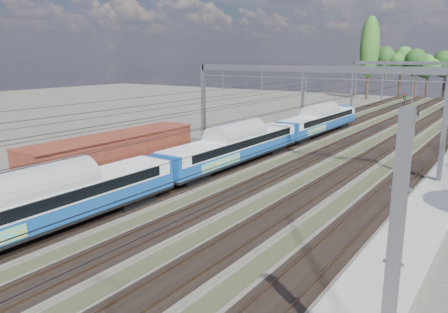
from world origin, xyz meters
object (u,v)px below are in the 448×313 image
Objects in this scene: worker at (419,112)px; signal_near at (403,110)px; freight_boxcar at (114,156)px; emu_train at (233,142)px.

signal_near reaches higher than worker.
worker is 21.84m from signal_near.
worker is at bearing 78.61° from freight_boxcar.
emu_train is 3.92× the size of freight_boxcar.
freight_boxcar is 36.50m from signal_near.
signal_near is at bearing 68.53° from freight_boxcar.
worker is (11.19, 55.54, -1.42)m from freight_boxcar.
signal_near is (2.17, -21.58, 2.50)m from worker.
signal_near is (8.85, 24.27, 1.06)m from emu_train.
signal_near reaches higher than emu_train.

